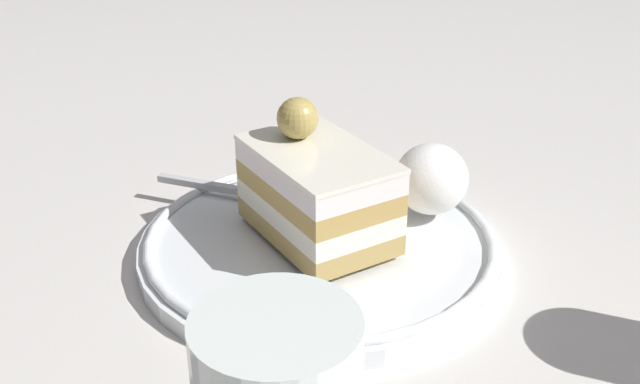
# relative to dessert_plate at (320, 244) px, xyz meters

# --- Properties ---
(ground_plane) EXTENTS (2.40, 2.40, 0.00)m
(ground_plane) POSITION_rel_dessert_plate_xyz_m (0.01, -0.02, -0.01)
(ground_plane) COLOR silver
(dessert_plate) EXTENTS (0.24, 0.24, 0.02)m
(dessert_plate) POSITION_rel_dessert_plate_xyz_m (0.00, 0.00, 0.00)
(dessert_plate) COLOR white
(dessert_plate) RESTS_ON ground_plane
(cake_slice) EXTENTS (0.11, 0.08, 0.09)m
(cake_slice) POSITION_rel_dessert_plate_xyz_m (0.00, 0.00, 0.04)
(cake_slice) COLOR tan
(cake_slice) RESTS_ON dessert_plate
(whipped_cream_dollop) EXTENTS (0.05, 0.05, 0.05)m
(whipped_cream_dollop) POSITION_rel_dessert_plate_xyz_m (-0.02, -0.08, 0.03)
(whipped_cream_dollop) COLOR white
(whipped_cream_dollop) RESTS_ON dessert_plate
(fork) EXTENTS (0.11, 0.07, 0.00)m
(fork) POSITION_rel_dessert_plate_xyz_m (0.08, 0.01, 0.01)
(fork) COLOR silver
(fork) RESTS_ON dessert_plate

